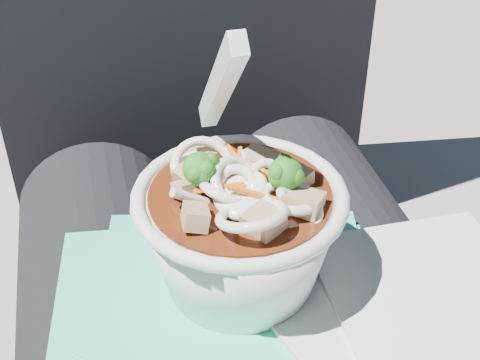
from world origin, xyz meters
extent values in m
cylinder|color=black|center=(0.10, 0.00, 0.54)|extent=(0.14, 0.48, 0.14)
cube|color=#30CBA6|center=(0.02, 0.04, 0.62)|extent=(0.13, 0.14, 0.00)
cube|color=#30CBA6|center=(-0.02, -0.02, 0.62)|extent=(0.23, 0.24, 0.00)
cube|color=#30CBA6|center=(0.02, -0.02, 0.62)|extent=(0.23, 0.22, 0.00)
cube|color=#30CBA6|center=(-0.02, -0.01, 0.63)|extent=(0.22, 0.23, 0.00)
cube|color=#30CBA6|center=(-0.05, -0.01, 0.63)|extent=(0.19, 0.19, 0.00)
cube|color=#30CBA6|center=(-0.02, -0.02, 0.63)|extent=(0.20, 0.20, 0.00)
cube|color=silver|center=(0.08, -0.06, 0.63)|extent=(0.18, 0.18, 0.00)
cube|color=silver|center=(0.10, -0.03, 0.64)|extent=(0.13, 0.13, 0.00)
torus|color=white|center=(-0.01, 0.01, 0.70)|extent=(0.13, 0.13, 0.01)
cylinder|color=#401809|center=(-0.01, 0.01, 0.70)|extent=(0.11, 0.11, 0.01)
torus|color=white|center=(-0.01, 0.01, 0.71)|extent=(0.05, 0.05, 0.04)
torus|color=white|center=(-0.01, 0.01, 0.71)|extent=(0.04, 0.03, 0.03)
torus|color=white|center=(-0.01, 0.00, 0.71)|extent=(0.04, 0.04, 0.02)
torus|color=white|center=(0.02, -0.01, 0.71)|extent=(0.05, 0.05, 0.01)
torus|color=white|center=(-0.01, -0.02, 0.71)|extent=(0.05, 0.05, 0.02)
torus|color=white|center=(0.01, 0.01, 0.71)|extent=(0.04, 0.04, 0.03)
torus|color=white|center=(-0.03, 0.04, 0.71)|extent=(0.06, 0.05, 0.04)
torus|color=white|center=(0.01, -0.02, 0.71)|extent=(0.06, 0.06, 0.03)
torus|color=white|center=(-0.02, 0.04, 0.71)|extent=(0.04, 0.04, 0.01)
torus|color=white|center=(-0.02, 0.01, 0.70)|extent=(0.03, 0.03, 0.03)
torus|color=white|center=(-0.02, 0.01, 0.71)|extent=(0.04, 0.04, 0.03)
cylinder|color=white|center=(-0.04, 0.01, 0.71)|extent=(0.02, 0.01, 0.02)
cylinder|color=white|center=(0.00, 0.03, 0.71)|extent=(0.01, 0.03, 0.01)
cylinder|color=white|center=(0.02, 0.00, 0.71)|extent=(0.03, 0.02, 0.02)
cylinder|color=white|center=(0.00, 0.02, 0.71)|extent=(0.01, 0.03, 0.01)
cylinder|color=#73A24E|center=(0.01, 0.00, 0.71)|extent=(0.01, 0.01, 0.01)
sphere|color=#186116|center=(0.01, 0.00, 0.72)|extent=(0.02, 0.02, 0.02)
sphere|color=#186116|center=(0.01, 0.00, 0.72)|extent=(0.01, 0.01, 0.01)
sphere|color=#186116|center=(0.02, 0.01, 0.72)|extent=(0.01, 0.01, 0.01)
sphere|color=#186116|center=(0.02, 0.00, 0.72)|extent=(0.01, 0.01, 0.01)
sphere|color=#186116|center=(0.01, 0.00, 0.72)|extent=(0.01, 0.01, 0.01)
cylinder|color=#73A24E|center=(-0.03, 0.02, 0.71)|extent=(0.01, 0.01, 0.01)
sphere|color=#186116|center=(-0.03, 0.02, 0.72)|extent=(0.02, 0.02, 0.02)
sphere|color=#186116|center=(-0.03, 0.02, 0.72)|extent=(0.01, 0.01, 0.01)
sphere|color=#186116|center=(-0.03, 0.01, 0.72)|extent=(0.01, 0.01, 0.01)
sphere|color=#186116|center=(-0.03, 0.01, 0.72)|extent=(0.01, 0.01, 0.01)
sphere|color=#186116|center=(-0.04, 0.01, 0.72)|extent=(0.01, 0.01, 0.01)
cube|color=orange|center=(-0.03, 0.01, 0.71)|extent=(0.04, 0.01, 0.01)
cube|color=orange|center=(-0.01, 0.02, 0.71)|extent=(0.02, 0.04, 0.01)
cube|color=orange|center=(0.01, 0.03, 0.71)|extent=(0.01, 0.04, 0.01)
cube|color=orange|center=(-0.01, 0.03, 0.71)|extent=(0.01, 0.03, 0.01)
cube|color=orange|center=(0.01, 0.02, 0.71)|extent=(0.03, 0.03, 0.01)
cube|color=orange|center=(0.00, -0.01, 0.71)|extent=(0.04, 0.02, 0.01)
cube|color=orange|center=(0.00, 0.02, 0.71)|extent=(0.03, 0.01, 0.01)
cube|color=#9E7A59|center=(0.02, 0.01, 0.71)|extent=(0.03, 0.03, 0.01)
cube|color=#9E7A59|center=(0.01, 0.03, 0.71)|extent=(0.03, 0.03, 0.01)
cube|color=#9E7A59|center=(-0.02, 0.05, 0.71)|extent=(0.02, 0.02, 0.01)
cube|color=#9E7A59|center=(-0.04, 0.03, 0.71)|extent=(0.02, 0.02, 0.02)
cube|color=#9E7A59|center=(-0.04, 0.01, 0.71)|extent=(0.02, 0.02, 0.01)
cube|color=#9E7A59|center=(-0.04, -0.01, 0.71)|extent=(0.02, 0.02, 0.02)
cube|color=#9E7A59|center=(-0.01, -0.03, 0.71)|extent=(0.03, 0.03, 0.01)
cube|color=#9E7A59|center=(0.02, -0.01, 0.71)|extent=(0.03, 0.03, 0.02)
ellipsoid|color=white|center=(-0.01, 0.00, 0.71)|extent=(0.03, 0.04, 0.01)
cube|color=white|center=(-0.01, 0.04, 0.76)|extent=(0.01, 0.10, 0.10)
camera|label=1|loc=(-0.09, -0.30, 0.95)|focal=50.00mm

